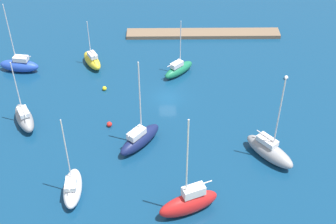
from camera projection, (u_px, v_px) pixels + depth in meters
water at (168, 98)px, 71.52m from camera, size 160.00×160.00×0.00m
pier_dock at (203, 34)px, 85.08m from camera, size 26.77×2.84×0.64m
sailboat_gray_lone_north at (269, 150)px, 61.17m from camera, size 6.39×7.00×12.71m
sailboat_red_by_breakwater at (189, 202)px, 54.32m from camera, size 7.29×4.49×13.95m
sailboat_navy_along_channel at (140, 139)px, 62.93m from camera, size 6.13×6.75×12.92m
sailboat_blue_outer_mooring at (19, 65)px, 76.13m from camera, size 6.46×2.87×11.56m
sailboat_yellow_mid_basin at (92, 60)px, 77.26m from camera, size 4.11×5.36×7.90m
sailboat_white_far_north at (73, 188)px, 56.48m from camera, size 2.36×6.01×11.36m
sailboat_green_off_beacon at (179, 69)px, 75.54m from camera, size 5.30×5.18×9.25m
sailboat_gray_lone_south at (24, 118)px, 66.13m from camera, size 4.57×6.32×10.09m
mooring_buoy_white at (286, 77)px, 74.96m from camera, size 0.61×0.61×0.61m
mooring_buoy_red at (109, 124)px, 66.41m from camera, size 0.72×0.72×0.72m
mooring_buoy_yellow at (105, 88)px, 72.76m from camera, size 0.66×0.66×0.66m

